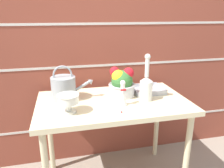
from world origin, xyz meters
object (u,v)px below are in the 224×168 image
(crystal_pedestal_bowl, at_px, (68,100))
(figurine_vase, at_px, (123,95))
(watering_can, at_px, (64,88))
(glass_decanter, at_px, (146,86))
(flower_planter, at_px, (122,83))
(wire_tray, at_px, (147,90))

(crystal_pedestal_bowl, distance_m, figurine_vase, 0.38)
(figurine_vase, bearing_deg, watering_can, 152.36)
(glass_decanter, bearing_deg, watering_can, 165.76)
(glass_decanter, xyz_separation_m, figurine_vase, (-0.20, -0.06, -0.04))
(flower_planter, relative_size, wire_tray, 0.92)
(crystal_pedestal_bowl, bearing_deg, watering_can, 95.11)
(glass_decanter, distance_m, wire_tray, 0.21)
(flower_planter, distance_m, wire_tray, 0.26)
(flower_planter, height_order, glass_decanter, glass_decanter)
(watering_can, height_order, figurine_vase, watering_can)
(crystal_pedestal_bowl, relative_size, wire_tray, 0.58)
(figurine_vase, xyz_separation_m, wire_tray, (0.28, 0.23, -0.06))
(flower_planter, xyz_separation_m, figurine_vase, (-0.04, -0.18, -0.03))
(watering_can, relative_size, crystal_pedestal_bowl, 2.24)
(watering_can, relative_size, flower_planter, 1.40)
(watering_can, height_order, flower_planter, watering_can)
(crystal_pedestal_bowl, bearing_deg, figurine_vase, 5.43)
(figurine_vase, bearing_deg, flower_planter, 76.65)
(watering_can, distance_m, wire_tray, 0.68)
(flower_planter, bearing_deg, figurine_vase, -103.35)
(wire_tray, bearing_deg, watering_can, -178.58)
(glass_decanter, bearing_deg, crystal_pedestal_bowl, -170.77)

